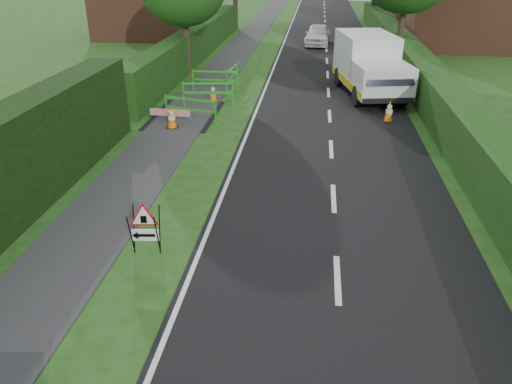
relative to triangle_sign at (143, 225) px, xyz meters
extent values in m
plane|color=#234313|center=(1.46, -1.48, -0.69)|extent=(120.00, 120.00, 0.00)
cube|color=black|center=(3.96, 33.52, -0.69)|extent=(6.00, 90.00, 0.02)
cube|color=#2D2D30|center=(-1.54, 33.52, -0.69)|extent=(2.00, 90.00, 0.02)
cube|color=#14380F|center=(-3.54, 20.52, -0.69)|extent=(1.00, 24.00, 1.80)
cube|color=#14380F|center=(7.96, 14.52, -0.69)|extent=(1.20, 50.00, 1.50)
cube|color=brown|center=(12.46, 26.52, 2.06)|extent=(7.00, 7.00, 5.50)
cylinder|color=#2D2116|center=(-3.14, 16.52, 0.62)|extent=(0.36, 0.36, 2.62)
cylinder|color=#2D2116|center=(7.86, 20.52, 0.79)|extent=(0.36, 0.36, 2.97)
cylinder|color=#2D2116|center=(-3.14, 32.52, 0.71)|extent=(0.36, 0.36, 2.80)
cylinder|color=#2D2116|center=(7.86, 36.52, 0.53)|extent=(0.36, 0.36, 2.45)
cylinder|color=black|center=(-0.22, -0.13, -0.18)|extent=(0.06, 0.31, 1.00)
cylinder|color=black|center=(-0.25, 0.12, -0.18)|extent=(0.06, 0.31, 1.00)
cylinder|color=black|center=(0.31, -0.08, -0.18)|extent=(0.06, 0.31, 1.00)
cylinder|color=black|center=(0.28, 0.17, -0.18)|extent=(0.06, 0.31, 1.00)
cube|color=white|center=(0.03, 0.00, -0.25)|extent=(0.55, 0.08, 0.27)
cube|color=black|center=(0.03, -0.01, -0.25)|extent=(0.39, 0.05, 0.06)
cone|color=black|center=(-0.18, -0.03, -0.25)|extent=(0.14, 0.17, 0.16)
cube|color=black|center=(0.03, -0.02, 0.13)|extent=(0.13, 0.02, 0.16)
cube|color=silver|center=(5.49, 14.26, 0.76)|extent=(2.68, 3.70, 2.02)
cube|color=silver|center=(5.97, 11.75, 0.36)|extent=(2.46, 2.53, 1.23)
cube|color=black|center=(6.16, 10.73, 0.67)|extent=(1.85, 0.58, 0.57)
cube|color=yellow|center=(4.64, 13.10, -0.04)|extent=(0.99, 5.09, 0.25)
cube|color=yellow|center=(6.71, 13.50, -0.04)|extent=(0.99, 5.09, 0.25)
cube|color=black|center=(6.16, 10.74, -0.19)|extent=(2.04, 0.51, 0.21)
cylinder|color=black|center=(5.05, 11.52, -0.27)|extent=(0.40, 0.87, 0.84)
cylinder|color=black|center=(6.90, 11.88, -0.27)|extent=(0.40, 0.87, 0.84)
cylinder|color=black|center=(4.42, 14.84, -0.27)|extent=(0.40, 0.87, 0.84)
cylinder|color=black|center=(6.27, 15.19, -0.27)|extent=(0.40, 0.87, 0.84)
cube|color=black|center=(6.09, 9.65, -0.67)|extent=(0.38, 0.38, 0.04)
cone|color=orange|center=(6.09, 9.65, -0.28)|extent=(0.32, 0.32, 0.75)
cylinder|color=white|center=(6.09, 9.65, -0.32)|extent=(0.25, 0.25, 0.14)
cylinder|color=white|center=(6.09, 9.65, -0.13)|extent=(0.17, 0.17, 0.10)
cube|color=black|center=(6.43, 12.45, -0.67)|extent=(0.38, 0.38, 0.04)
cone|color=orange|center=(6.43, 12.45, -0.28)|extent=(0.32, 0.32, 0.75)
cylinder|color=white|center=(6.43, 12.45, -0.32)|extent=(0.25, 0.25, 0.14)
cylinder|color=white|center=(6.43, 12.45, -0.13)|extent=(0.17, 0.17, 0.10)
cube|color=black|center=(6.56, 14.57, -0.67)|extent=(0.38, 0.38, 0.04)
cone|color=orange|center=(6.56, 14.57, -0.28)|extent=(0.32, 0.32, 0.75)
cylinder|color=white|center=(6.56, 14.57, -0.32)|extent=(0.25, 0.25, 0.14)
cylinder|color=white|center=(6.56, 14.57, -0.13)|extent=(0.17, 0.17, 0.10)
cube|color=black|center=(-1.62, 7.99, -0.67)|extent=(0.38, 0.38, 0.04)
cone|color=orange|center=(-1.62, 7.99, -0.28)|extent=(0.32, 0.32, 0.75)
cylinder|color=white|center=(-1.62, 7.99, -0.32)|extent=(0.25, 0.25, 0.14)
cylinder|color=white|center=(-1.62, 7.99, -0.13)|extent=(0.17, 0.17, 0.10)
cube|color=black|center=(-0.81, 11.38, -0.67)|extent=(0.38, 0.38, 0.04)
cone|color=orange|center=(-0.81, 11.38, -0.28)|extent=(0.32, 0.32, 0.75)
cylinder|color=white|center=(-0.81, 11.38, -0.32)|extent=(0.25, 0.25, 0.14)
cylinder|color=white|center=(-0.81, 11.38, -0.13)|extent=(0.17, 0.17, 0.10)
cube|color=#21981B|center=(-2.02, 8.74, -0.19)|extent=(0.06, 0.06, 1.00)
cube|color=#21981B|center=(-0.08, 8.23, -0.19)|extent=(0.06, 0.06, 1.00)
cube|color=#21981B|center=(-1.05, 8.49, 0.23)|extent=(1.95, 0.56, 0.08)
cube|color=#21981B|center=(-1.05, 8.49, -0.14)|extent=(1.95, 0.56, 0.08)
cube|color=#21981B|center=(-2.02, 8.74, -0.67)|extent=(0.15, 0.35, 0.04)
cube|color=#21981B|center=(-0.08, 8.23, -0.67)|extent=(0.15, 0.35, 0.04)
cube|color=#21981B|center=(-1.89, 10.74, -0.19)|extent=(0.06, 0.06, 1.00)
cube|color=#21981B|center=(0.09, 11.03, -0.19)|extent=(0.06, 0.06, 1.00)
cube|color=#21981B|center=(-0.90, 10.89, 0.23)|extent=(1.99, 0.34, 0.08)
cube|color=#21981B|center=(-0.90, 10.89, -0.14)|extent=(1.99, 0.34, 0.08)
cube|color=#21981B|center=(-1.89, 10.74, -0.67)|extent=(0.11, 0.35, 0.04)
cube|color=#21981B|center=(0.09, 11.03, -0.67)|extent=(0.11, 0.35, 0.04)
cube|color=#21981B|center=(-2.03, 13.03, -0.19)|extent=(0.05, 0.05, 1.00)
cube|color=#21981B|center=(-0.03, 12.96, -0.19)|extent=(0.05, 0.05, 1.00)
cube|color=#21981B|center=(-1.03, 13.00, 0.23)|extent=(2.00, 0.12, 0.08)
cube|color=#21981B|center=(-1.03, 13.00, -0.14)|extent=(2.00, 0.12, 0.08)
cube|color=#21981B|center=(-2.03, 13.03, -0.67)|extent=(0.07, 0.35, 0.04)
cube|color=#21981B|center=(-0.03, 12.96, -0.67)|extent=(0.07, 0.35, 0.04)
cube|color=#21981B|center=(-0.46, 12.72, -0.19)|extent=(0.05, 0.05, 1.00)
cube|color=#21981B|center=(-0.26, 14.72, -0.19)|extent=(0.05, 0.05, 1.00)
cube|color=#21981B|center=(-0.36, 13.72, 0.23)|extent=(0.25, 2.00, 0.08)
cube|color=#21981B|center=(-0.36, 13.72, -0.14)|extent=(0.25, 2.00, 0.08)
cube|color=#21981B|center=(-0.46, 12.72, -0.67)|extent=(0.35, 0.09, 0.04)
cube|color=#21981B|center=(-0.26, 14.72, -0.67)|extent=(0.35, 0.09, 0.04)
cube|color=red|center=(-1.78, 8.37, -0.69)|extent=(1.50, 0.11, 0.25)
imported|color=white|center=(3.36, 25.82, -0.03)|extent=(1.80, 3.96, 1.32)
camera|label=1|loc=(3.33, -8.49, 5.05)|focal=35.00mm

